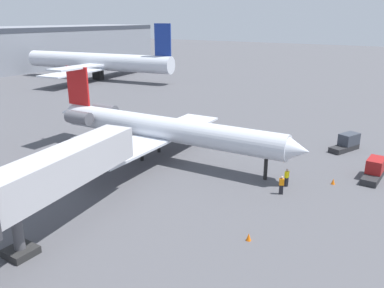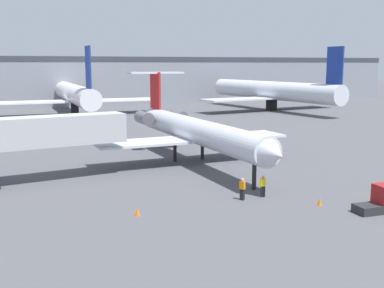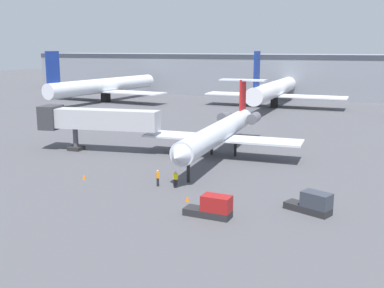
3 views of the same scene
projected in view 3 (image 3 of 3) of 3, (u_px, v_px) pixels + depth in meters
ground_plane at (218, 161)px, 57.27m from camera, size 400.00×400.00×0.10m
regional_jet at (221, 130)px, 58.80m from camera, size 20.63×30.76×9.21m
jet_bridge at (91, 119)px, 61.91m from camera, size 16.80×5.41×6.03m
ground_crew_marshaller at (158, 178)px, 46.67m from camera, size 0.43×0.48×1.69m
ground_crew_loader at (176, 179)px, 46.15m from camera, size 0.44×0.33×1.69m
baggage_tug_lead at (213, 208)px, 38.04m from camera, size 4.05×1.56×1.90m
baggage_tug_trailing at (312, 204)px, 38.97m from camera, size 4.23×2.79×1.90m
traffic_cone_near at (84, 177)px, 49.18m from camera, size 0.36×0.36×0.55m
traffic_cone_mid at (187, 199)px, 42.08m from camera, size 0.36×0.36×0.55m
terminal_building at (315, 76)px, 132.54m from camera, size 175.69×23.42×11.99m
parked_airliner_west_end at (105, 86)px, 119.30m from camera, size 34.29×40.47×13.08m
parked_airliner_west_mid at (275, 90)px, 108.19m from camera, size 32.97×39.23×13.16m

